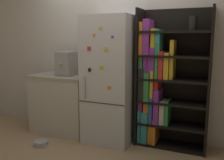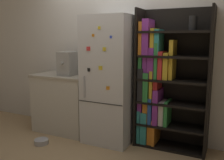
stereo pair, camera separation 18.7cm
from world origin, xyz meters
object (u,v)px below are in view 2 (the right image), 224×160
object	(u,v)px
refrigerator	(110,80)
espresso_machine	(68,63)
bookshelf	(162,84)
pet_bowl	(41,141)

from	to	relation	value
refrigerator	espresso_machine	xyz separation A→B (m)	(-0.74, 0.02, 0.20)
refrigerator	espresso_machine	size ratio (longest dim) A/B	4.98
bookshelf	pet_bowl	xyz separation A→B (m)	(-1.53, -0.72, -0.84)
espresso_machine	refrigerator	bearing A→B (deg)	-1.46
espresso_machine	pet_bowl	world-z (taller)	espresso_machine
espresso_machine	pet_bowl	xyz separation A→B (m)	(-0.07, -0.59, -1.06)
refrigerator	pet_bowl	xyz separation A→B (m)	(-0.81, -0.58, -0.86)
bookshelf	espresso_machine	distance (m)	1.48
bookshelf	pet_bowl	distance (m)	1.89
bookshelf	espresso_machine	xyz separation A→B (m)	(-1.46, -0.13, 0.23)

